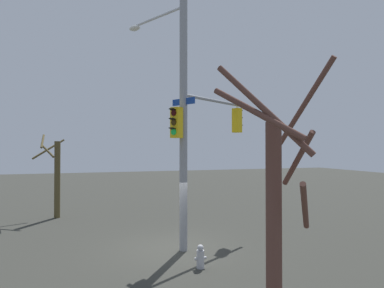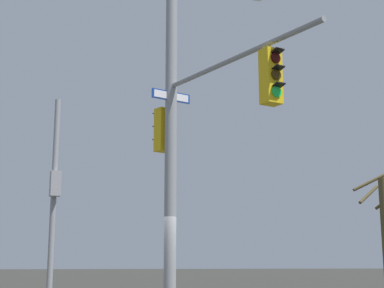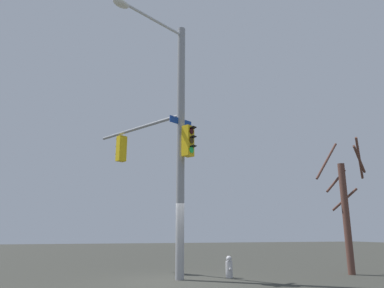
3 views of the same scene
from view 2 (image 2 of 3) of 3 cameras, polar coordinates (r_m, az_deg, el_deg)
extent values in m
cylinder|color=gray|center=(13.58, -2.19, 1.56)|extent=(0.29, 0.29, 9.27)
cylinder|color=gray|center=(11.93, 4.40, 8.78)|extent=(4.33, 2.70, 0.12)
cube|color=yellow|center=(10.92, 8.11, 6.86)|extent=(0.43, 0.46, 1.10)
cylinder|color=#2F0403|center=(10.91, 8.61, 8.78)|extent=(0.13, 0.21, 0.22)
cube|color=black|center=(10.90, 8.84, 9.48)|extent=(0.24, 0.26, 0.06)
cylinder|color=#352504|center=(10.80, 8.66, 7.08)|extent=(0.13, 0.21, 0.22)
cube|color=black|center=(10.78, 8.90, 7.79)|extent=(0.24, 0.26, 0.06)
cylinder|color=#19D147|center=(10.70, 8.71, 5.35)|extent=(0.13, 0.21, 0.22)
cube|color=black|center=(10.68, 8.95, 6.06)|extent=(0.24, 0.26, 0.06)
cylinder|color=gray|center=(11.13, 8.02, 9.93)|extent=(0.04, 0.04, 0.15)
cube|color=yellow|center=(13.89, -3.00, 1.43)|extent=(0.46, 0.47, 1.10)
cylinder|color=#2F0403|center=(14.09, -3.39, 2.67)|extent=(0.15, 0.19, 0.22)
cube|color=black|center=(14.18, -3.57, 3.08)|extent=(0.25, 0.26, 0.06)
cylinder|color=#352504|center=(14.02, -3.41, 1.32)|extent=(0.15, 0.19, 0.22)
cube|color=black|center=(14.10, -3.58, 1.74)|extent=(0.25, 0.26, 0.06)
cylinder|color=#19D147|center=(13.95, -3.42, -0.05)|extent=(0.15, 0.19, 0.22)
cube|color=black|center=(14.03, -3.60, 0.39)|extent=(0.25, 0.26, 0.06)
cube|color=navy|center=(13.78, -2.16, 4.95)|extent=(0.60, 0.95, 0.24)
cube|color=white|center=(13.77, -2.12, 4.96)|extent=(0.53, 0.86, 0.18)
cylinder|color=gray|center=(20.30, -14.07, -5.32)|extent=(0.21, 0.21, 7.14)
cube|color=#99999E|center=(20.02, -13.89, -3.99)|extent=(0.53, 0.47, 0.87)
cylinder|color=brown|center=(20.17, 17.72, -4.98)|extent=(0.80, 1.00, 0.72)
cylinder|color=brown|center=(20.60, 18.13, -3.60)|extent=(0.20, 1.52, 0.79)
camera|label=1|loc=(19.76, -36.59, -2.86)|focal=29.31mm
camera|label=3|loc=(25.62, 3.99, -11.25)|focal=33.42mm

